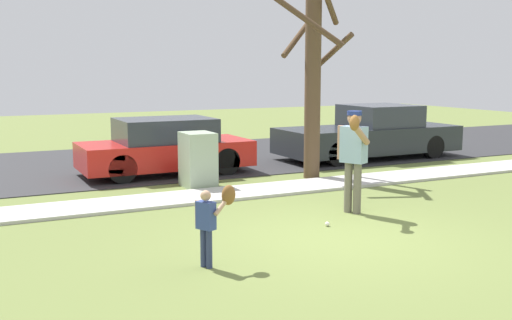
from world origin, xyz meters
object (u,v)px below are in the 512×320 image
at_px(person_adult, 353,150).
at_px(person_child, 212,215).
at_px(parked_pickup_dark, 370,134).
at_px(baseball, 327,224).
at_px(street_tree_near, 313,77).
at_px(utility_cabinet, 198,160).
at_px(parked_hatchback_red, 165,147).

xyz_separation_m(person_adult, person_child, (-3.29, -1.61, -0.44)).
relative_size(person_child, parked_pickup_dark, 0.20).
bearing_deg(baseball, person_adult, 32.86).
bearing_deg(street_tree_near, person_adult, -109.99).
relative_size(baseball, parked_pickup_dark, 0.01).
bearing_deg(parked_pickup_dark, person_adult, 50.69).
height_order(utility_cabinet, parked_hatchback_red, parked_hatchback_red).
bearing_deg(person_adult, person_child, 0.37).
distance_m(person_child, baseball, 2.71).
relative_size(person_child, street_tree_near, 0.24).
bearing_deg(person_adult, utility_cabinet, -91.46).
bearing_deg(street_tree_near, parked_pickup_dark, 31.99).
bearing_deg(utility_cabinet, parked_pickup_dark, 17.15).
distance_m(baseball, street_tree_near, 4.97).
height_order(person_child, parked_pickup_dark, parked_pickup_dark).
relative_size(person_adult, baseball, 24.20).
height_order(person_adult, parked_hatchback_red, person_adult).
bearing_deg(parked_pickup_dark, parked_hatchback_red, 0.16).
xyz_separation_m(person_child, utility_cabinet, (1.73, 5.06, -0.09)).
bearing_deg(person_child, utility_cabinet, 45.37).
distance_m(person_adult, utility_cabinet, 3.82).
bearing_deg(parked_hatchback_red, street_tree_near, 146.60).
height_order(person_child, baseball, person_child).
xyz_separation_m(street_tree_near, parked_hatchback_red, (-2.91, 1.92, -1.67)).
xyz_separation_m(baseball, parked_hatchback_red, (-0.82, 5.81, 0.62)).
relative_size(utility_cabinet, street_tree_near, 0.27).
bearing_deg(parked_hatchback_red, utility_cabinet, 94.56).
bearing_deg(parked_pickup_dark, baseball, 48.34).
height_order(person_adult, street_tree_near, street_tree_near).
bearing_deg(baseball, parked_hatchback_red, 98.06).
bearing_deg(parked_pickup_dark, person_child, 42.13).
bearing_deg(parked_pickup_dark, utility_cabinet, 17.15).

